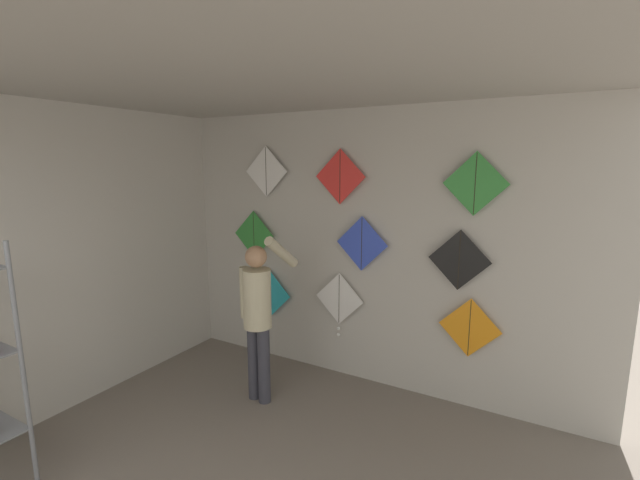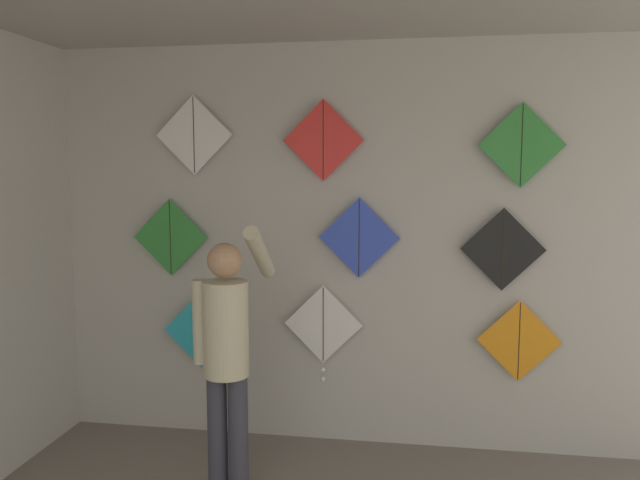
{
  "view_description": "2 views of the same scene",
  "coord_description": "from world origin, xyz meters",
  "px_view_note": "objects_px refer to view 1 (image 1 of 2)",
  "views": [
    {
      "loc": [
        1.84,
        0.09,
        2.27
      ],
      "look_at": [
        -0.21,
        3.71,
        1.52
      ],
      "focal_mm": 24.0,
      "sensor_mm": 36.0,
      "label": 1
    },
    {
      "loc": [
        0.53,
        -0.26,
        1.95
      ],
      "look_at": [
        -0.1,
        3.71,
        1.48
      ],
      "focal_mm": 35.0,
      "sensor_mm": 36.0,
      "label": 2
    }
  ],
  "objects_px": {
    "kite_0": "(270,294)",
    "kite_2": "(470,328)",
    "kite_4": "(362,244)",
    "kite_7": "(340,177)",
    "kite_5": "(459,260)",
    "kite_3": "(254,235)",
    "shopkeeper": "(258,309)",
    "kite_6": "(266,172)",
    "kite_8": "(475,184)",
    "kite_1": "(339,301)"
  },
  "relations": [
    {
      "from": "kite_6",
      "to": "kite_8",
      "type": "xyz_separation_m",
      "value": [
        2.21,
        0.0,
        -0.08
      ]
    },
    {
      "from": "kite_1",
      "to": "kite_8",
      "type": "height_order",
      "value": "kite_8"
    },
    {
      "from": "kite_0",
      "to": "kite_5",
      "type": "relative_size",
      "value": 1.0
    },
    {
      "from": "kite_0",
      "to": "kite_8",
      "type": "relative_size",
      "value": 1.0
    },
    {
      "from": "shopkeeper",
      "to": "kite_6",
      "type": "relative_size",
      "value": 2.94
    },
    {
      "from": "shopkeeper",
      "to": "kite_2",
      "type": "height_order",
      "value": "shopkeeper"
    },
    {
      "from": "kite_0",
      "to": "kite_4",
      "type": "height_order",
      "value": "kite_4"
    },
    {
      "from": "kite_6",
      "to": "kite_3",
      "type": "bearing_deg",
      "value": 180.0
    },
    {
      "from": "kite_4",
      "to": "kite_7",
      "type": "bearing_deg",
      "value": 180.0
    },
    {
      "from": "kite_1",
      "to": "kite_2",
      "type": "height_order",
      "value": "kite_1"
    },
    {
      "from": "kite_2",
      "to": "kite_4",
      "type": "relative_size",
      "value": 1.0
    },
    {
      "from": "kite_0",
      "to": "kite_2",
      "type": "distance_m",
      "value": 2.22
    },
    {
      "from": "shopkeeper",
      "to": "kite_1",
      "type": "distance_m",
      "value": 0.92
    },
    {
      "from": "kite_0",
      "to": "kite_5",
      "type": "height_order",
      "value": "kite_5"
    },
    {
      "from": "kite_1",
      "to": "kite_4",
      "type": "height_order",
      "value": "kite_4"
    },
    {
      "from": "kite_6",
      "to": "kite_7",
      "type": "xyz_separation_m",
      "value": [
        0.91,
        0.0,
        -0.04
      ]
    },
    {
      "from": "kite_0",
      "to": "kite_1",
      "type": "xyz_separation_m",
      "value": [
        0.9,
        -0.0,
        0.06
      ]
    },
    {
      "from": "shopkeeper",
      "to": "kite_0",
      "type": "distance_m",
      "value": 0.93
    },
    {
      "from": "shopkeeper",
      "to": "kite_6",
      "type": "xyz_separation_m",
      "value": [
        -0.47,
        0.8,
        1.26
      ]
    },
    {
      "from": "kite_0",
      "to": "kite_2",
      "type": "bearing_deg",
      "value": 0.0
    },
    {
      "from": "kite_0",
      "to": "kite_4",
      "type": "distance_m",
      "value": 1.34
    },
    {
      "from": "kite_1",
      "to": "kite_2",
      "type": "xyz_separation_m",
      "value": [
        1.32,
        0.0,
        -0.04
      ]
    },
    {
      "from": "shopkeeper",
      "to": "kite_8",
      "type": "bearing_deg",
      "value": 30.82
    },
    {
      "from": "kite_5",
      "to": "kite_6",
      "type": "relative_size",
      "value": 1.0
    },
    {
      "from": "kite_0",
      "to": "kite_6",
      "type": "height_order",
      "value": "kite_6"
    },
    {
      "from": "kite_0",
      "to": "kite_3",
      "type": "relative_size",
      "value": 1.0
    },
    {
      "from": "kite_0",
      "to": "kite_4",
      "type": "relative_size",
      "value": 1.0
    },
    {
      "from": "kite_1",
      "to": "kite_7",
      "type": "bearing_deg",
      "value": 149.45
    },
    {
      "from": "kite_6",
      "to": "kite_0",
      "type": "bearing_deg",
      "value": 0.0
    },
    {
      "from": "kite_0",
      "to": "kite_7",
      "type": "xyz_separation_m",
      "value": [
        0.9,
        0.0,
        1.36
      ]
    },
    {
      "from": "kite_2",
      "to": "kite_5",
      "type": "height_order",
      "value": "kite_5"
    },
    {
      "from": "kite_0",
      "to": "kite_2",
      "type": "relative_size",
      "value": 1.0
    },
    {
      "from": "shopkeeper",
      "to": "kite_2",
      "type": "bearing_deg",
      "value": 30.45
    },
    {
      "from": "kite_5",
      "to": "kite_6",
      "type": "bearing_deg",
      "value": 180.0
    },
    {
      "from": "kite_1",
      "to": "kite_8",
      "type": "relative_size",
      "value": 1.25
    },
    {
      "from": "kite_2",
      "to": "kite_8",
      "type": "xyz_separation_m",
      "value": [
        -0.03,
        0.0,
        1.3
      ]
    },
    {
      "from": "kite_4",
      "to": "kite_5",
      "type": "bearing_deg",
      "value": 0.0
    },
    {
      "from": "kite_4",
      "to": "kite_6",
      "type": "height_order",
      "value": "kite_6"
    },
    {
      "from": "kite_1",
      "to": "kite_3",
      "type": "xyz_separation_m",
      "value": [
        -1.11,
        0.0,
        0.62
      ]
    },
    {
      "from": "kite_4",
      "to": "kite_5",
      "type": "relative_size",
      "value": 1.0
    },
    {
      "from": "kite_4",
      "to": "kite_8",
      "type": "bearing_deg",
      "value": 0.0
    },
    {
      "from": "kite_1",
      "to": "kite_2",
      "type": "relative_size",
      "value": 1.25
    },
    {
      "from": "kite_3",
      "to": "kite_8",
      "type": "relative_size",
      "value": 1.0
    },
    {
      "from": "kite_5",
      "to": "kite_6",
      "type": "xyz_separation_m",
      "value": [
        -2.11,
        0.0,
        0.76
      ]
    },
    {
      "from": "kite_4",
      "to": "kite_7",
      "type": "relative_size",
      "value": 1.0
    },
    {
      "from": "shopkeeper",
      "to": "kite_8",
      "type": "height_order",
      "value": "kite_8"
    },
    {
      "from": "kite_1",
      "to": "kite_2",
      "type": "bearing_deg",
      "value": 0.03
    },
    {
      "from": "shopkeeper",
      "to": "kite_3",
      "type": "bearing_deg",
      "value": 135.51
    },
    {
      "from": "kite_1",
      "to": "kite_5",
      "type": "distance_m",
      "value": 1.33
    },
    {
      "from": "kite_0",
      "to": "kite_3",
      "type": "bearing_deg",
      "value": 180.0
    }
  ]
}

